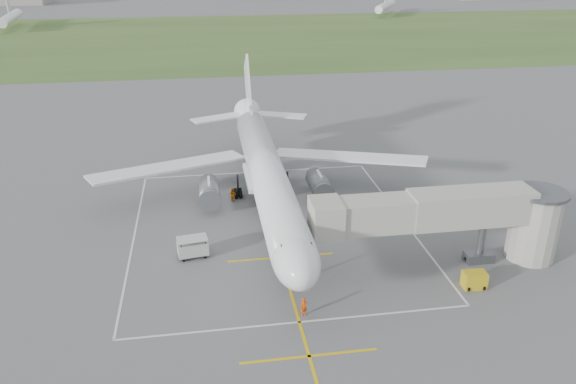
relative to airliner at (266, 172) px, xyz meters
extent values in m
plane|color=#5D5D5F|center=(0.00, -0.75, -4.39)|extent=(700.00, 700.00, 0.00)
cube|color=#3C5224|center=(0.00, 129.25, -4.38)|extent=(700.00, 120.00, 0.02)
cube|color=gold|center=(0.00, -5.75, -4.38)|extent=(0.25, 60.00, 0.01)
cube|color=gold|center=(0.00, -24.75, -4.38)|extent=(10.00, 0.25, 0.01)
cube|color=gold|center=(0.00, -10.75, -4.38)|extent=(10.00, 0.25, 0.01)
cube|color=silver|center=(0.00, 11.25, -4.38)|extent=(28.00, 0.20, 0.01)
cube|color=silver|center=(0.00, -20.75, -4.38)|extent=(28.00, 0.20, 0.01)
cube|color=silver|center=(-14.00, -4.75, -4.38)|extent=(0.20, 32.00, 0.01)
cube|color=silver|center=(14.00, -4.75, -4.38)|extent=(0.20, 32.00, 0.01)
cylinder|color=white|center=(0.00, -0.75, 0.11)|extent=(3.80, 36.00, 3.80)
ellipsoid|color=white|center=(0.00, -18.75, 0.11)|extent=(3.80, 7.22, 3.80)
cube|color=black|center=(0.00, -19.65, 1.16)|extent=(2.40, 1.60, 0.99)
cone|color=white|center=(0.00, 19.75, 0.51)|extent=(3.80, 6.00, 3.80)
cube|color=white|center=(10.50, 5.25, -0.74)|extent=(17.93, 11.24, 1.23)
cube|color=white|center=(-10.50, 5.25, -0.74)|extent=(17.93, 11.24, 1.23)
cube|color=white|center=(0.00, 2.25, -1.44)|extent=(4.20, 8.00, 0.50)
cube|color=white|center=(0.00, 20.45, 4.81)|extent=(0.30, 7.89, 8.65)
cube|color=white|center=(0.00, 18.25, 1.81)|extent=(0.35, 5.00, 1.20)
cube|color=white|center=(4.20, 19.45, 0.71)|extent=(7.85, 5.03, 0.20)
cube|color=white|center=(-4.20, 19.45, 0.71)|extent=(7.85, 5.03, 0.20)
cylinder|color=slate|center=(6.20, 1.75, -2.49)|extent=(2.30, 4.20, 2.30)
cube|color=white|center=(6.20, 1.45, -1.69)|extent=(0.25, 2.40, 1.20)
cylinder|color=slate|center=(-6.20, 1.75, -2.49)|extent=(2.30, 4.20, 2.30)
cube|color=white|center=(-6.20, 1.45, -1.69)|extent=(0.25, 2.40, 1.20)
cylinder|color=black|center=(0.00, -15.25, -3.09)|extent=(0.18, 0.18, 2.60)
cylinder|color=black|center=(-0.11, -15.25, -3.99)|extent=(0.28, 0.80, 0.80)
cylinder|color=black|center=(0.11, -15.25, -3.99)|extent=(0.28, 0.80, 0.80)
cylinder|color=black|center=(2.90, 3.75, -2.99)|extent=(0.22, 0.22, 2.80)
cylinder|color=black|center=(2.62, 3.40, -3.91)|extent=(0.32, 0.96, 0.96)
cylinder|color=black|center=(3.18, 3.40, -3.91)|extent=(0.32, 0.96, 0.96)
cylinder|color=black|center=(2.62, 4.10, -3.91)|extent=(0.32, 0.96, 0.96)
cylinder|color=black|center=(3.18, 4.10, -3.91)|extent=(0.32, 0.96, 0.96)
cylinder|color=black|center=(-2.90, 3.75, -2.99)|extent=(0.22, 0.22, 2.80)
cylinder|color=black|center=(-3.18, 3.40, -3.91)|extent=(0.32, 0.96, 0.96)
cylinder|color=black|center=(-2.62, 3.40, -3.91)|extent=(0.32, 0.96, 0.96)
cylinder|color=black|center=(-3.18, 4.10, -3.91)|extent=(0.32, 0.96, 0.96)
cylinder|color=black|center=(-2.62, 4.10, -3.91)|extent=(0.32, 0.96, 0.96)
cube|color=#A49F94|center=(7.74, -14.25, 1.21)|extent=(11.09, 2.90, 2.80)
cube|color=#A49F94|center=(16.46, -14.25, 1.31)|extent=(11.09, 3.10, 3.00)
cube|color=#A49F94|center=(3.40, -14.25, 1.21)|extent=(2.60, 3.40, 3.00)
cylinder|color=#515358|center=(18.00, -14.25, -2.29)|extent=(0.70, 0.70, 4.20)
cube|color=#515358|center=(18.00, -14.25, -3.94)|extent=(2.60, 1.40, 0.90)
cylinder|color=#A49F94|center=(23.00, -14.25, -1.19)|extent=(4.40, 4.40, 6.40)
cylinder|color=#515358|center=(23.00, -14.25, 2.21)|extent=(5.00, 5.00, 0.30)
cylinder|color=black|center=(17.00, -14.25, -4.04)|extent=(0.70, 0.30, 0.70)
cylinder|color=black|center=(19.00, -14.25, -4.04)|extent=(0.70, 0.30, 0.70)
cube|color=gold|center=(15.59, -18.24, -3.67)|extent=(2.00, 1.35, 1.45)
cylinder|color=black|center=(14.88, -18.74, -4.18)|extent=(0.21, 0.44, 0.43)
cylinder|color=black|center=(16.24, -18.81, -4.18)|extent=(0.21, 0.44, 0.43)
cube|color=#B6B6B6|center=(-8.11, -9.29, -3.44)|extent=(3.00, 2.06, 1.23)
cube|color=#B6B6B6|center=(-8.11, -9.29, -2.49)|extent=(3.00, 2.06, 0.09)
cylinder|color=black|center=(-9.12, -10.12, -3.22)|extent=(0.09, 0.09, 1.45)
cylinder|color=black|center=(-6.91, -9.80, -3.22)|extent=(0.09, 0.09, 1.45)
cylinder|color=black|center=(-9.31, -8.79, -3.22)|extent=(0.09, 0.09, 1.45)
cylinder|color=black|center=(-7.10, -8.47, -3.22)|extent=(0.09, 0.09, 1.45)
cylinder|color=black|center=(-9.02, -10.05, -4.17)|extent=(0.26, 0.47, 0.45)
cylinder|color=black|center=(-7.03, -9.76, -4.17)|extent=(0.26, 0.47, 0.45)
cylinder|color=black|center=(-9.20, -8.83, -4.17)|extent=(0.26, 0.47, 0.45)
cylinder|color=black|center=(-7.21, -8.54, -4.17)|extent=(0.26, 0.47, 0.45)
imported|color=#E44407|center=(0.50, -19.91, -3.60)|extent=(0.65, 0.50, 1.58)
imported|color=#DC6406|center=(-3.56, 2.72, -3.59)|extent=(0.95, 0.99, 1.61)
cylinder|color=white|center=(-71.18, 162.63, -0.89)|extent=(6.72, 32.16, 3.20)
cube|color=white|center=(-71.18, 162.63, 3.61)|extent=(0.74, 4.01, 5.50)
cylinder|color=white|center=(73.04, 182.92, -0.89)|extent=(17.74, 29.80, 3.20)
camera|label=1|loc=(-6.47, -55.99, 22.42)|focal=35.00mm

